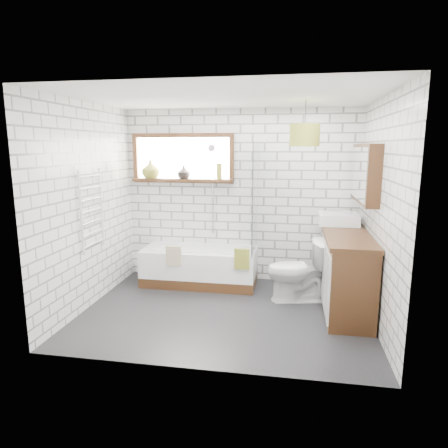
% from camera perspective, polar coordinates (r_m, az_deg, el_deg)
% --- Properties ---
extents(floor, '(3.40, 2.60, 0.01)m').
position_cam_1_polar(floor, '(4.96, 0.14, -12.45)').
color(floor, black).
rests_on(floor, ground).
extents(ceiling, '(3.40, 2.60, 0.01)m').
position_cam_1_polar(ceiling, '(4.58, 0.15, 17.73)').
color(ceiling, white).
rests_on(ceiling, ground).
extents(wall_back, '(3.40, 0.01, 2.50)m').
position_cam_1_polar(wall_back, '(5.88, 2.30, 3.98)').
color(wall_back, white).
rests_on(wall_back, ground).
extents(wall_front, '(3.40, 0.01, 2.50)m').
position_cam_1_polar(wall_front, '(3.35, -3.63, -1.41)').
color(wall_front, white).
rests_on(wall_front, ground).
extents(wall_left, '(0.01, 2.60, 2.50)m').
position_cam_1_polar(wall_left, '(5.17, -18.84, 2.42)').
color(wall_left, white).
rests_on(wall_left, ground).
extents(wall_right, '(0.01, 2.60, 2.50)m').
position_cam_1_polar(wall_right, '(4.64, 21.40, 1.33)').
color(wall_right, white).
rests_on(wall_right, ground).
extents(window, '(1.52, 0.16, 0.68)m').
position_cam_1_polar(window, '(5.97, -5.94, 9.33)').
color(window, black).
rests_on(window, wall_back).
extents(towel_radiator, '(0.06, 0.52, 1.00)m').
position_cam_1_polar(towel_radiator, '(5.16, -18.37, 1.87)').
color(towel_radiator, white).
rests_on(towel_radiator, wall_left).
extents(mirror_cabinet, '(0.16, 1.20, 0.70)m').
position_cam_1_polar(mirror_cabinet, '(5.16, 19.49, 6.84)').
color(mirror_cabinet, black).
rests_on(mirror_cabinet, wall_right).
extents(shower_riser, '(0.02, 0.02, 1.30)m').
position_cam_1_polar(shower_riser, '(5.89, -1.63, 4.97)').
color(shower_riser, silver).
rests_on(shower_riser, wall_back).
extents(bathtub, '(1.62, 0.71, 0.52)m').
position_cam_1_polar(bathtub, '(5.83, -3.46, -6.03)').
color(bathtub, white).
rests_on(bathtub, floor).
extents(shower_screen, '(0.02, 0.72, 1.50)m').
position_cam_1_polar(shower_screen, '(5.49, 4.47, 3.70)').
color(shower_screen, white).
rests_on(shower_screen, bathtub).
extents(towel_green, '(0.20, 0.05, 0.27)m').
position_cam_1_polar(towel_green, '(5.31, 2.58, -5.01)').
color(towel_green, olive).
rests_on(towel_green, bathtub).
extents(towel_beige, '(0.20, 0.05, 0.27)m').
position_cam_1_polar(towel_beige, '(5.51, -7.21, -4.51)').
color(towel_beige, tan).
rests_on(towel_beige, bathtub).
extents(vanity, '(0.54, 1.66, 0.95)m').
position_cam_1_polar(vanity, '(5.17, 16.91, -6.28)').
color(vanity, black).
rests_on(vanity, floor).
extents(basin, '(0.51, 0.45, 0.15)m').
position_cam_1_polar(basin, '(5.51, 16.01, 0.71)').
color(basin, white).
rests_on(basin, vanity).
extents(tap, '(0.03, 0.03, 0.14)m').
position_cam_1_polar(tap, '(5.52, 17.69, 1.14)').
color(tap, silver).
rests_on(tap, vanity).
extents(toilet, '(0.60, 0.86, 0.80)m').
position_cam_1_polar(toilet, '(5.25, 10.54, -6.56)').
color(toilet, white).
rests_on(toilet, floor).
extents(vase_olive, '(0.27, 0.27, 0.27)m').
position_cam_1_polar(vase_olive, '(6.10, -10.44, 7.51)').
color(vase_olive, olive).
rests_on(vase_olive, window).
extents(vase_dark, '(0.23, 0.23, 0.20)m').
position_cam_1_polar(vase_dark, '(5.94, -5.77, 7.18)').
color(vase_dark, black).
rests_on(vase_dark, window).
extents(bottle, '(0.09, 0.09, 0.23)m').
position_cam_1_polar(bottle, '(5.82, -0.69, 7.31)').
color(bottle, olive).
rests_on(bottle, window).
extents(pendant, '(0.35, 0.35, 0.26)m').
position_cam_1_polar(pendant, '(4.92, 11.45, 12.32)').
color(pendant, olive).
rests_on(pendant, ceiling).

